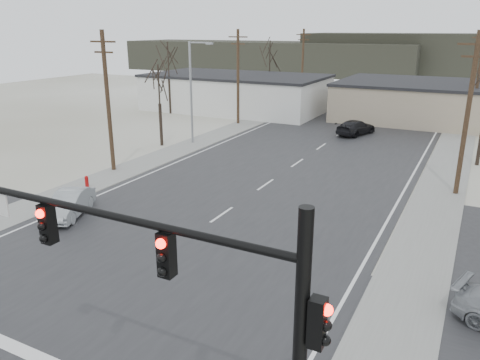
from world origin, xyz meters
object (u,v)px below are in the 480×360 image
at_px(fire_hydrant, 87,182).
at_px(car_far_b, 360,91).
at_px(sedan_crossing, 69,204).
at_px(car_far_a, 356,127).
at_px(traffic_signal_mast, 213,307).

relative_size(fire_hydrant, car_far_b, 0.20).
relative_size(sedan_crossing, car_far_a, 0.86).
relative_size(car_far_a, car_far_b, 1.14).
bearing_deg(car_far_a, sedan_crossing, 89.67).
bearing_deg(fire_hydrant, sedan_crossing, -56.10).
distance_m(traffic_signal_mast, fire_hydrant, 23.39).
relative_size(traffic_signal_mast, sedan_crossing, 2.11).
bearing_deg(car_far_a, fire_hydrant, 81.60).
height_order(traffic_signal_mast, sedan_crossing, traffic_signal_mast).
height_order(traffic_signal_mast, fire_hydrant, traffic_signal_mast).
bearing_deg(car_far_a, car_far_b, -59.88).
bearing_deg(car_far_b, sedan_crossing, -116.62).
distance_m(car_far_a, car_far_b, 28.44).
bearing_deg(traffic_signal_mast, car_far_a, 99.49).
xyz_separation_m(traffic_signal_mast, car_far_b, (-12.79, 66.22, -3.89)).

